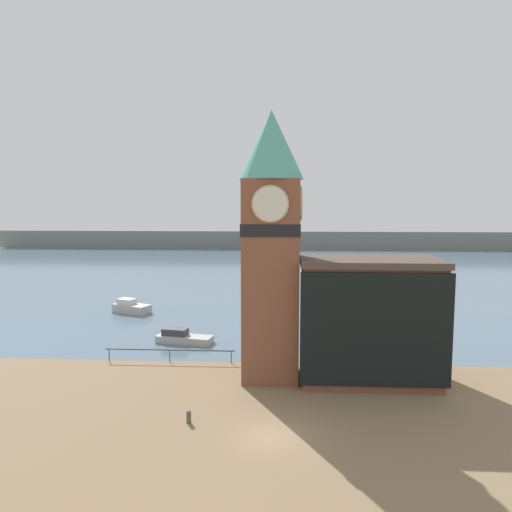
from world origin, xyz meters
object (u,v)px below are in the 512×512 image
Objects in this scene: pier_building at (369,319)px; boat_near at (182,337)px; boat_far at (131,307)px; mooring_bollard_near at (245,375)px; clock_tower at (271,239)px; mooring_bollard_far at (189,416)px.

pier_building is 1.88× the size of boat_near.
boat_far is (-8.95, 12.43, 0.16)m from boat_near.
pier_building reaches higher than boat_near.
pier_building reaches higher than mooring_bollard_near.
mooring_bollard_near is (-1.95, -0.65, -10.53)m from clock_tower.
pier_building is 2.11× the size of boat_far.
mooring_bollard_far is (3.98, -17.43, -0.06)m from boat_near.
clock_tower is 1.92× the size of pier_building.
boat_near reaches higher than mooring_bollard_near.
mooring_bollard_near is (-9.47, -0.53, -4.41)m from pier_building.
boat_near is 9.34× the size of mooring_bollard_near.
boat_far is at bearing 113.41° from mooring_bollard_far.
boat_near is at bearing 125.58° from mooring_bollard_near.
mooring_bollard_near is (15.83, -22.05, -0.32)m from boat_far.
boat_far is 6.33× the size of mooring_bollard_far.
clock_tower is 4.04× the size of boat_far.
pier_building is 10.46m from mooring_bollard_near.
mooring_bollard_near is 8.33m from mooring_bollard_far.
mooring_bollard_near is 0.76× the size of mooring_bollard_far.
pier_building reaches higher than mooring_bollard_far.
clock_tower is at bearing -34.32° from boat_near.
mooring_bollard_far is (-2.91, -7.80, 0.10)m from mooring_bollard_near.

